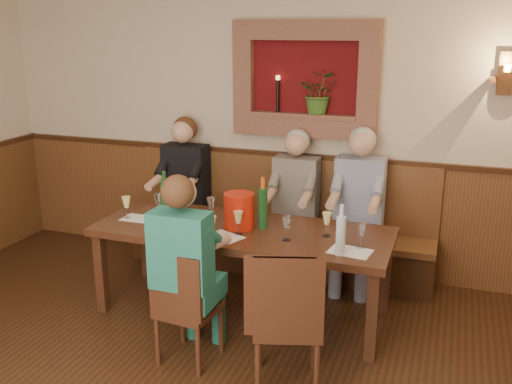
{
  "coord_description": "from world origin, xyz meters",
  "views": [
    {
      "loc": [
        1.55,
        -2.21,
        2.32
      ],
      "look_at": [
        0.1,
        1.9,
        1.05
      ],
      "focal_mm": 40.0,
      "sensor_mm": 36.0,
      "label": 1
    }
  ],
  "objects_px": {
    "dining_table": "(242,237)",
    "wine_bottle_green_a": "(263,207)",
    "water_bottle": "(341,235)",
    "bench": "(277,238)",
    "person_bench_mid": "(293,218)",
    "person_bench_right": "(356,223)",
    "person_chair_front": "(188,285)",
    "chair_near_left": "(188,328)",
    "chair_near_right": "(287,346)",
    "spittoon_bucket": "(239,211)",
    "person_bench_left": "(183,204)",
    "wine_bottle_green_b": "(165,199)"
  },
  "relations": [
    {
      "from": "dining_table",
      "to": "wine_bottle_green_a",
      "type": "relative_size",
      "value": 5.65
    },
    {
      "from": "wine_bottle_green_a",
      "to": "water_bottle",
      "type": "distance_m",
      "value": 0.78
    },
    {
      "from": "bench",
      "to": "person_bench_mid",
      "type": "xyz_separation_m",
      "value": [
        0.19,
        -0.11,
        0.26
      ]
    },
    {
      "from": "person_bench_right",
      "to": "water_bottle",
      "type": "xyz_separation_m",
      "value": [
        0.07,
        -1.13,
        0.29
      ]
    },
    {
      "from": "dining_table",
      "to": "wine_bottle_green_a",
      "type": "height_order",
      "value": "wine_bottle_green_a"
    },
    {
      "from": "person_bench_mid",
      "to": "person_chair_front",
      "type": "distance_m",
      "value": 1.64
    },
    {
      "from": "chair_near_left",
      "to": "chair_near_right",
      "type": "relative_size",
      "value": 0.88
    },
    {
      "from": "spittoon_bucket",
      "to": "water_bottle",
      "type": "height_order",
      "value": "water_bottle"
    },
    {
      "from": "person_bench_right",
      "to": "wine_bottle_green_a",
      "type": "height_order",
      "value": "person_bench_right"
    },
    {
      "from": "person_bench_left",
      "to": "wine_bottle_green_a",
      "type": "xyz_separation_m",
      "value": [
        1.11,
        -0.79,
        0.32
      ]
    },
    {
      "from": "person_bench_right",
      "to": "person_bench_mid",
      "type": "bearing_deg",
      "value": 179.84
    },
    {
      "from": "person_bench_mid",
      "to": "person_chair_front",
      "type": "xyz_separation_m",
      "value": [
        -0.3,
        -1.62,
        -0.01
      ]
    },
    {
      "from": "water_bottle",
      "to": "wine_bottle_green_a",
      "type": "bearing_deg",
      "value": 154.12
    },
    {
      "from": "chair_near_left",
      "to": "chair_near_right",
      "type": "xyz_separation_m",
      "value": [
        0.75,
        -0.05,
        0.03
      ]
    },
    {
      "from": "person_bench_left",
      "to": "person_bench_right",
      "type": "xyz_separation_m",
      "value": [
        1.74,
        0.0,
        -0.0
      ]
    },
    {
      "from": "spittoon_bucket",
      "to": "wine_bottle_green_b",
      "type": "bearing_deg",
      "value": -179.92
    },
    {
      "from": "wine_bottle_green_a",
      "to": "wine_bottle_green_b",
      "type": "bearing_deg",
      "value": -177.18
    },
    {
      "from": "person_chair_front",
      "to": "spittoon_bucket",
      "type": "xyz_separation_m",
      "value": [
        0.08,
        0.79,
        0.32
      ]
    },
    {
      "from": "dining_table",
      "to": "person_bench_mid",
      "type": "height_order",
      "value": "person_bench_mid"
    },
    {
      "from": "bench",
      "to": "water_bottle",
      "type": "bearing_deg",
      "value": -55.21
    },
    {
      "from": "person_bench_left",
      "to": "wine_bottle_green_a",
      "type": "height_order",
      "value": "person_bench_left"
    },
    {
      "from": "bench",
      "to": "person_bench_right",
      "type": "xyz_separation_m",
      "value": [
        0.79,
        -0.11,
        0.28
      ]
    },
    {
      "from": "wine_bottle_green_a",
      "to": "person_bench_right",
      "type": "bearing_deg",
      "value": 51.19
    },
    {
      "from": "person_chair_front",
      "to": "water_bottle",
      "type": "height_order",
      "value": "person_chair_front"
    },
    {
      "from": "chair_near_left",
      "to": "wine_bottle_green_a",
      "type": "relative_size",
      "value": 2.06
    },
    {
      "from": "dining_table",
      "to": "wine_bottle_green_b",
      "type": "xyz_separation_m",
      "value": [
        -0.7,
        0.01,
        0.25
      ]
    },
    {
      "from": "chair_near_left",
      "to": "spittoon_bucket",
      "type": "bearing_deg",
      "value": 89.35
    },
    {
      "from": "person_bench_mid",
      "to": "wine_bottle_green_a",
      "type": "relative_size",
      "value": 3.33
    },
    {
      "from": "person_bench_right",
      "to": "wine_bottle_green_b",
      "type": "xyz_separation_m",
      "value": [
        -1.49,
        -0.83,
        0.31
      ]
    },
    {
      "from": "chair_near_right",
      "to": "person_bench_right",
      "type": "distance_m",
      "value": 1.72
    },
    {
      "from": "dining_table",
      "to": "person_chair_front",
      "type": "distance_m",
      "value": 0.79
    },
    {
      "from": "person_chair_front",
      "to": "wine_bottle_green_b",
      "type": "relative_size",
      "value": 3.39
    },
    {
      "from": "spittoon_bucket",
      "to": "person_bench_left",
      "type": "bearing_deg",
      "value": 138.32
    },
    {
      "from": "spittoon_bucket",
      "to": "dining_table",
      "type": "bearing_deg",
      "value": -18.3
    },
    {
      "from": "wine_bottle_green_a",
      "to": "dining_table",
      "type": "bearing_deg",
      "value": -162.07
    },
    {
      "from": "dining_table",
      "to": "person_bench_left",
      "type": "xyz_separation_m",
      "value": [
        -0.96,
        0.84,
        -0.06
      ]
    },
    {
      "from": "person_bench_mid",
      "to": "water_bottle",
      "type": "height_order",
      "value": "person_bench_mid"
    },
    {
      "from": "person_bench_left",
      "to": "wine_bottle_green_b",
      "type": "relative_size",
      "value": 3.56
    },
    {
      "from": "person_bench_right",
      "to": "spittoon_bucket",
      "type": "bearing_deg",
      "value": -134.63
    },
    {
      "from": "person_bench_right",
      "to": "water_bottle",
      "type": "bearing_deg",
      "value": -86.52
    },
    {
      "from": "chair_near_left",
      "to": "water_bottle",
      "type": "height_order",
      "value": "water_bottle"
    },
    {
      "from": "spittoon_bucket",
      "to": "person_bench_mid",
      "type": "bearing_deg",
      "value": 75.16
    },
    {
      "from": "person_bench_mid",
      "to": "person_bench_right",
      "type": "height_order",
      "value": "person_bench_right"
    },
    {
      "from": "chair_near_left",
      "to": "wine_bottle_green_b",
      "type": "xyz_separation_m",
      "value": [
        -0.58,
        0.81,
        0.67
      ]
    },
    {
      "from": "bench",
      "to": "wine_bottle_green_b",
      "type": "distance_m",
      "value": 1.31
    },
    {
      "from": "person_bench_mid",
      "to": "spittoon_bucket",
      "type": "height_order",
      "value": "person_bench_mid"
    },
    {
      "from": "chair_near_right",
      "to": "wine_bottle_green_a",
      "type": "xyz_separation_m",
      "value": [
        -0.48,
        0.9,
        0.64
      ]
    },
    {
      "from": "dining_table",
      "to": "bench",
      "type": "xyz_separation_m",
      "value": [
        0.0,
        0.94,
        -0.35
      ]
    },
    {
      "from": "chair_near_right",
      "to": "wine_bottle_green_a",
      "type": "distance_m",
      "value": 1.21
    },
    {
      "from": "wine_bottle_green_a",
      "to": "wine_bottle_green_b",
      "type": "xyz_separation_m",
      "value": [
        -0.85,
        -0.04,
        -0.01
      ]
    }
  ]
}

